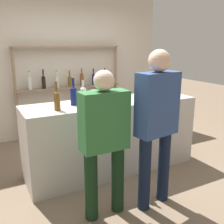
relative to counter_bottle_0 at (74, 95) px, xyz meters
name	(u,v)px	position (x,y,z in m)	size (l,w,h in m)	color
ground_plane	(112,168)	(0.54, -0.04, -1.15)	(16.00, 16.00, 0.00)	#7A6651
bar_counter	(112,136)	(0.54, -0.04, -0.64)	(2.43, 0.68, 1.02)	#B7B2AD
back_wall	(66,64)	(0.54, 1.91, 0.25)	(4.03, 0.12, 2.80)	beige
back_shelf	(69,77)	(0.54, 1.73, 0.00)	(2.08, 0.18, 1.74)	#897056
counter_bottle_0	(74,95)	(0.00, 0.00, 0.00)	(0.09, 0.09, 0.35)	#0F1956
counter_bottle_1	(83,94)	(0.16, 0.08, -0.01)	(0.08, 0.08, 0.32)	silver
counter_bottle_2	(166,84)	(1.61, 0.13, 0.00)	(0.07, 0.07, 0.34)	black
counter_bottle_3	(110,95)	(0.39, -0.27, 0.01)	(0.08, 0.08, 0.38)	black
counter_bottle_4	(57,100)	(-0.27, -0.17, -0.01)	(0.07, 0.07, 0.35)	brown
wine_glass	(172,87)	(1.62, -0.02, -0.02)	(0.08, 0.08, 0.15)	silver
cork_jar	(94,95)	(0.34, 0.13, -0.06)	(0.11, 0.11, 0.15)	silver
customer_left	(104,136)	(-0.02, -0.93, -0.26)	(0.49, 0.21, 1.55)	black
customer_center	(157,119)	(0.56, -1.02, -0.14)	(0.50, 0.28, 1.74)	#121C33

